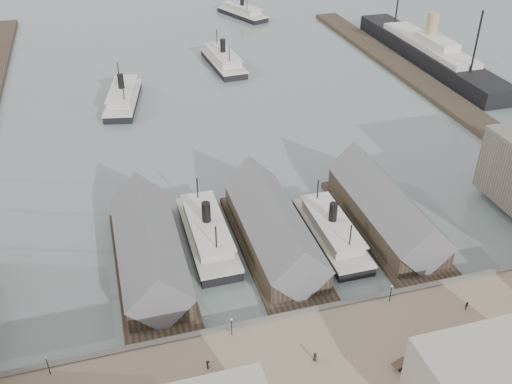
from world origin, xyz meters
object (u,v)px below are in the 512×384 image
object	(u,v)px
ferry_docked_west	(207,232)
horse_cart_center	(213,381)
ocean_steamer	(428,52)
horse_cart_right	(413,364)

from	to	relation	value
ferry_docked_west	horse_cart_center	size ratio (longest dim) A/B	5.98
ferry_docked_west	ocean_steamer	bearing A→B (deg)	40.05
ocean_steamer	horse_cart_right	size ratio (longest dim) A/B	19.01
ocean_steamer	horse_cart_right	world-z (taller)	ocean_steamer
ferry_docked_west	horse_cart_center	xyz separation A→B (m)	(-7.35, -39.10, 0.33)
ferry_docked_west	horse_cart_right	xyz separation A→B (m)	(24.32, -44.79, 0.38)
ferry_docked_west	horse_cart_right	world-z (taller)	ferry_docked_west
horse_cart_center	horse_cart_right	world-z (taller)	horse_cart_right
ferry_docked_west	ocean_steamer	world-z (taller)	ocean_steamer
horse_cart_right	ocean_steamer	bearing A→B (deg)	-48.82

